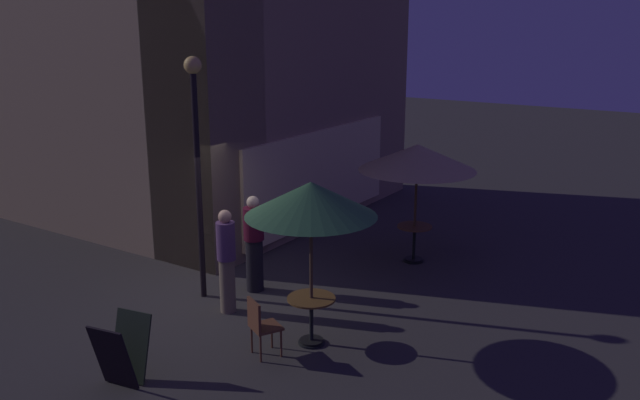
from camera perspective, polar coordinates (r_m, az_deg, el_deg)
The scene contains 11 objects.
ground_plane at distance 11.79m, azimuth -7.94°, elevation -8.58°, with size 60.00×60.00×0.00m, color #383432.
cafe_building at distance 15.52m, azimuth -10.63°, elevation 14.73°, with size 7.99×8.39×9.35m.
street_lamp_near_corner at distance 11.31m, azimuth -10.47°, elevation 4.81°, with size 0.29×0.29×4.15m.
menu_sandwich_board at distance 9.42m, azimuth -16.50°, elevation -12.29°, with size 0.73×0.65×0.92m.
cafe_table_0 at distance 13.50m, azimuth 8.03°, elevation -3.07°, with size 0.69×0.69×0.75m.
cafe_table_1 at distance 10.07m, azimuth -0.74°, elevation -9.38°, with size 0.72×0.72×0.74m.
patio_umbrella_0 at distance 13.09m, azimuth 8.29°, elevation 3.59°, with size 2.29×2.29×2.39m.
patio_umbrella_1 at distance 9.49m, azimuth -0.78°, elevation 0.01°, with size 1.91×1.91×2.50m.
cafe_chair_0 at distance 9.75m, azimuth -5.11°, elevation -10.36°, with size 0.54×0.54×0.88m.
patron_standing_0 at distance 11.10m, azimuth -7.96°, elevation -5.12°, with size 0.31×0.31×1.76m.
patron_standing_1 at distance 11.91m, azimuth -5.64°, elevation -3.72°, with size 0.36×0.36×1.75m.
Camera 1 is at (-8.08, -7.18, 4.72)m, focal length 37.59 mm.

